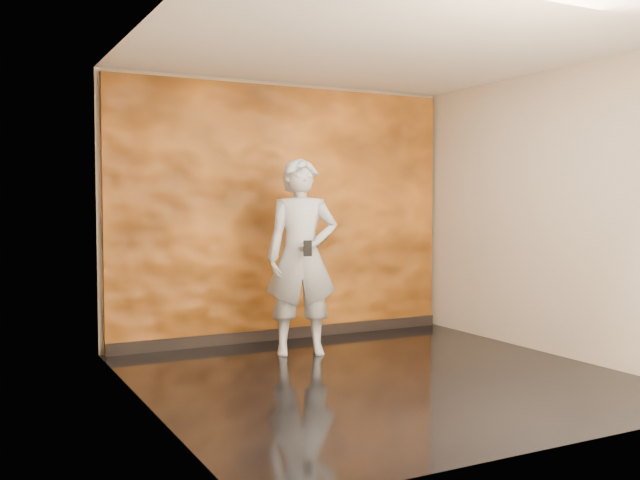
{
  "coord_description": "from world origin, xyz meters",
  "views": [
    {
      "loc": [
        -3.25,
        -5.14,
        1.5
      ],
      "look_at": [
        -0.26,
        0.63,
        1.15
      ],
      "focal_mm": 40.0,
      "sensor_mm": 36.0,
      "label": 1
    }
  ],
  "objects": [
    {
      "name": "room",
      "position": [
        0.0,
        0.0,
        1.4
      ],
      "size": [
        4.02,
        4.02,
        2.81
      ],
      "color": "black",
      "rests_on": "ground"
    },
    {
      "name": "feature_wall",
      "position": [
        0.0,
        1.96,
        1.38
      ],
      "size": [
        3.9,
        0.06,
        2.75
      ],
      "primitive_type": "cube",
      "color": "orange",
      "rests_on": "ground"
    },
    {
      "name": "baseboard",
      "position": [
        0.0,
        1.92,
        0.06
      ],
      "size": [
        3.9,
        0.04,
        0.12
      ],
      "primitive_type": "cube",
      "color": "black",
      "rests_on": "ground"
    },
    {
      "name": "man",
      "position": [
        -0.19,
        1.16,
        0.96
      ],
      "size": [
        0.82,
        0.67,
        1.93
      ],
      "primitive_type": "imported",
      "rotation": [
        0.0,
        0.0,
        -0.34
      ],
      "color": "#8F959D",
      "rests_on": "ground"
    },
    {
      "name": "phone",
      "position": [
        -0.26,
        0.88,
        1.06
      ],
      "size": [
        0.08,
        0.02,
        0.15
      ],
      "primitive_type": "cube",
      "rotation": [
        0.0,
        0.0,
        -0.1
      ],
      "color": "black",
      "rests_on": "man"
    }
  ]
}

